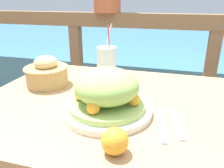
# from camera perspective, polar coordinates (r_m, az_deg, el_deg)

# --- Properties ---
(patio_table) EXTENTS (0.93, 0.75, 0.71)m
(patio_table) POSITION_cam_1_polar(r_m,az_deg,el_deg) (0.86, -1.26, -10.90)
(patio_table) COLOR tan
(patio_table) RESTS_ON ground_plane
(railing_fence) EXTENTS (2.80, 0.08, 0.97)m
(railing_fence) POSITION_cam_1_polar(r_m,az_deg,el_deg) (1.49, 7.02, 7.51)
(railing_fence) COLOR brown
(railing_fence) RESTS_ON ground_plane
(sea_backdrop) EXTENTS (12.00, 4.00, 0.46)m
(sea_backdrop) POSITION_cam_1_polar(r_m,az_deg,el_deg) (4.02, 12.43, 9.12)
(sea_backdrop) COLOR teal
(sea_backdrop) RESTS_ON ground_plane
(salad_plate) EXTENTS (0.29, 0.29, 0.15)m
(salad_plate) POSITION_cam_1_polar(r_m,az_deg,el_deg) (0.69, -1.40, -2.68)
(salad_plate) COLOR white
(salad_plate) RESTS_ON patio_table
(drink_glass) EXTENTS (0.08, 0.08, 0.25)m
(drink_glass) POSITION_cam_1_polar(r_m,az_deg,el_deg) (0.95, -1.42, 5.02)
(drink_glass) COLOR silver
(drink_glass) RESTS_ON patio_table
(bread_basket) EXTENTS (0.19, 0.19, 0.13)m
(bread_basket) POSITION_cam_1_polar(r_m,az_deg,el_deg) (0.97, -16.69, 2.81)
(bread_basket) COLOR tan
(bread_basket) RESTS_ON patio_table
(fork) EXTENTS (0.04, 0.18, 0.00)m
(fork) POSITION_cam_1_polar(r_m,az_deg,el_deg) (0.67, 12.85, -10.36)
(fork) COLOR silver
(fork) RESTS_ON patio_table
(knife) EXTENTS (0.05, 0.18, 0.00)m
(knife) POSITION_cam_1_polar(r_m,az_deg,el_deg) (0.69, 16.52, -9.58)
(knife) COLOR silver
(knife) RESTS_ON patio_table
(orange_near_basket) EXTENTS (0.07, 0.07, 0.07)m
(orange_near_basket) POSITION_cam_1_polar(r_m,az_deg,el_deg) (0.53, 0.74, -14.68)
(orange_near_basket) COLOR #F9A328
(orange_near_basket) RESTS_ON patio_table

